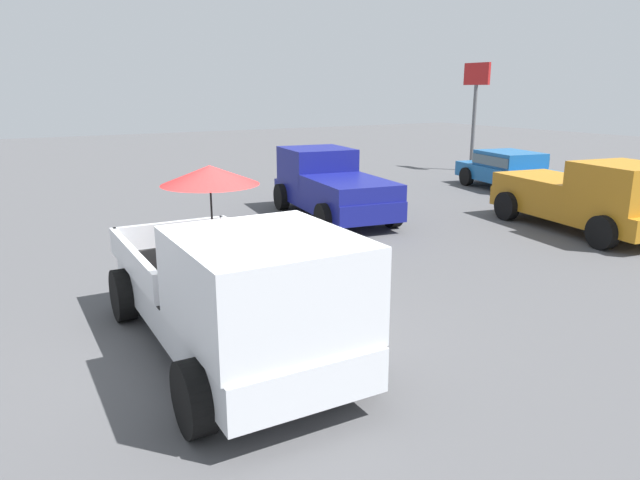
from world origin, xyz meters
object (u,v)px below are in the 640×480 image
(motel_sign, at_px, (476,95))
(pickup_truck_red, at_px, (589,197))
(pickup_truck_main, at_px, (236,289))
(parked_sedan_near, at_px, (510,169))
(pickup_truck_far, at_px, (330,185))

(motel_sign, bearing_deg, pickup_truck_red, -30.48)
(pickup_truck_main, height_order, motel_sign, motel_sign)
(pickup_truck_red, height_order, parked_sedan_near, pickup_truck_red)
(motel_sign, bearing_deg, parked_sedan_near, -29.98)
(pickup_truck_main, relative_size, pickup_truck_far, 1.02)
(pickup_truck_main, bearing_deg, pickup_truck_red, 103.33)
(pickup_truck_far, xyz_separation_m, parked_sedan_near, (-0.53, 7.67, -0.13))
(pickup_truck_main, xyz_separation_m, pickup_truck_far, (-6.95, 5.68, -0.12))
(pickup_truck_red, bearing_deg, motel_sign, 158.49)
(parked_sedan_near, bearing_deg, pickup_truck_far, -74.42)
(pickup_truck_main, xyz_separation_m, motel_sign, (-11.86, 15.88, 2.20))
(pickup_truck_far, height_order, parked_sedan_near, pickup_truck_far)
(pickup_truck_red, height_order, pickup_truck_far, same)
(pickup_truck_main, relative_size, parked_sedan_near, 1.11)
(pickup_truck_red, distance_m, pickup_truck_far, 6.56)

